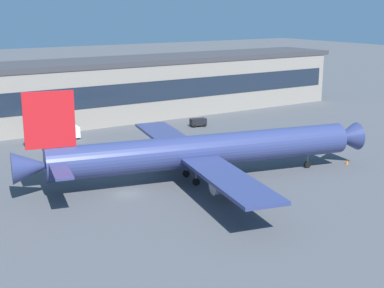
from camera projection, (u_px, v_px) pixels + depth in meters
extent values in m
plane|color=#4C4F54|center=(128.00, 193.00, 82.09)|extent=(600.00, 600.00, 0.00)
cube|color=gray|center=(22.00, 100.00, 123.29)|extent=(169.85, 17.39, 13.38)
cube|color=#38383D|center=(19.00, 67.00, 121.53)|extent=(173.25, 17.73, 1.20)
cube|color=#192333|center=(34.00, 103.00, 116.00)|extent=(166.45, 0.16, 4.82)
cylinder|color=navy|center=(206.00, 150.00, 87.58)|extent=(49.55, 15.67, 5.09)
cone|color=navy|center=(346.00, 137.00, 96.47)|extent=(5.51, 5.71, 4.83)
cone|color=navy|center=(32.00, 167.00, 78.62)|extent=(6.45, 5.68, 4.58)
cube|color=red|center=(49.00, 120.00, 77.95)|extent=(7.06, 2.02, 8.14)
cube|color=navy|center=(51.00, 150.00, 84.63)|extent=(4.32, 9.46, 0.30)
cube|color=navy|center=(60.00, 170.00, 74.45)|extent=(4.32, 9.46, 0.30)
cube|color=navy|center=(167.00, 136.00, 99.50)|extent=(10.67, 23.10, 0.50)
cube|color=navy|center=(229.00, 179.00, 74.56)|extent=(10.67, 23.10, 0.50)
cylinder|color=#99999E|center=(179.00, 150.00, 97.23)|extent=(4.70, 3.64, 2.80)
cylinder|color=#99999E|center=(226.00, 184.00, 78.38)|extent=(4.70, 3.64, 2.80)
cylinder|color=black|center=(307.00, 165.00, 94.97)|extent=(1.18, 0.73, 1.10)
cylinder|color=slate|center=(308.00, 157.00, 94.63)|extent=(0.24, 0.24, 2.26)
cylinder|color=black|center=(186.00, 174.00, 89.86)|extent=(1.18, 0.73, 1.10)
cylinder|color=slate|center=(186.00, 165.00, 89.52)|extent=(0.24, 0.24, 2.26)
cylinder|color=black|center=(196.00, 182.00, 85.69)|extent=(1.18, 0.73, 1.10)
cylinder|color=slate|center=(196.00, 173.00, 85.35)|extent=(0.24, 0.24, 2.26)
cube|color=white|center=(72.00, 131.00, 116.70)|extent=(2.61, 5.36, 2.20)
cube|color=black|center=(73.00, 130.00, 115.37)|extent=(2.16, 1.98, 0.55)
cylinder|color=black|center=(79.00, 137.00, 115.87)|extent=(0.36, 0.72, 0.70)
cylinder|color=black|center=(70.00, 138.00, 114.96)|extent=(0.36, 0.72, 0.70)
cylinder|color=black|center=(74.00, 134.00, 118.98)|extent=(0.36, 0.72, 0.70)
cylinder|color=black|center=(65.00, 135.00, 118.07)|extent=(0.36, 0.72, 0.70)
cube|color=black|center=(198.00, 122.00, 127.45)|extent=(3.94, 2.72, 1.50)
cube|color=black|center=(194.00, 121.00, 127.04)|extent=(1.62, 2.07, 0.38)
cylinder|color=black|center=(194.00, 126.00, 126.38)|extent=(0.75, 0.44, 0.70)
cylinder|color=black|center=(192.00, 125.00, 128.02)|extent=(0.75, 0.44, 0.70)
cylinder|color=black|center=(205.00, 125.00, 127.24)|extent=(0.75, 0.44, 0.70)
cylinder|color=black|center=(202.00, 124.00, 128.88)|extent=(0.75, 0.44, 0.70)
cube|color=gray|center=(41.00, 136.00, 109.48)|extent=(6.37, 5.17, 3.20)
cube|color=black|center=(32.00, 133.00, 109.28)|extent=(2.94, 2.98, 0.80)
cylinder|color=black|center=(30.00, 146.00, 108.77)|extent=(0.75, 0.62, 0.70)
cylinder|color=black|center=(32.00, 143.00, 110.86)|extent=(0.75, 0.62, 0.70)
cylinder|color=black|center=(51.00, 145.00, 108.87)|extent=(0.75, 0.62, 0.70)
cylinder|color=black|center=(53.00, 143.00, 110.97)|extent=(0.75, 0.62, 0.70)
cone|color=#F2590C|center=(347.00, 162.00, 97.18)|extent=(0.57, 0.57, 0.71)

